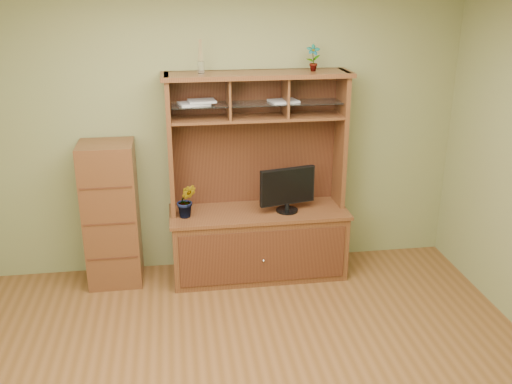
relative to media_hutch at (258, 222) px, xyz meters
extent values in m
cube|color=olive|center=(-0.31, 0.28, 0.83)|extent=(4.50, 0.02, 2.70)
cube|color=#4B2715|center=(0.00, -0.02, -0.21)|extent=(1.60, 0.55, 0.62)
cube|color=#35170E|center=(0.00, -0.30, -0.21)|extent=(1.50, 0.01, 0.50)
sphere|color=silver|center=(0.00, -0.32, -0.24)|extent=(0.02, 0.02, 0.02)
cube|color=#4B2715|center=(0.00, -0.02, 0.11)|extent=(1.64, 0.59, 0.03)
cube|color=#4B2715|center=(-0.78, 0.08, 0.75)|extent=(0.04, 0.35, 1.25)
cube|color=#4B2715|center=(0.78, 0.08, 0.75)|extent=(0.04, 0.35, 1.25)
cube|color=#35170E|center=(0.00, 0.24, 0.75)|extent=(1.52, 0.02, 1.25)
cube|color=#4B2715|center=(0.00, 0.08, 1.36)|extent=(1.66, 0.40, 0.04)
cube|color=#4B2715|center=(0.00, 0.08, 0.98)|extent=(1.52, 0.32, 0.02)
cube|color=#4B2715|center=(-0.25, 0.08, 1.16)|extent=(0.02, 0.31, 0.35)
cube|color=#4B2715|center=(0.25, 0.08, 1.16)|extent=(0.02, 0.31, 0.35)
cube|color=silver|center=(0.00, 0.07, 1.11)|extent=(1.50, 0.27, 0.01)
cylinder|color=black|center=(0.25, -0.08, 0.14)|extent=(0.20, 0.20, 0.02)
cylinder|color=black|center=(0.25, -0.08, 0.18)|extent=(0.04, 0.04, 0.06)
cube|color=black|center=(0.25, -0.08, 0.37)|extent=(0.52, 0.15, 0.34)
imported|color=#30561D|center=(-0.66, -0.08, 0.29)|extent=(0.18, 0.15, 0.32)
imported|color=#2A6423|center=(0.49, 0.08, 1.49)|extent=(0.13, 0.09, 0.23)
cylinder|color=silver|center=(-0.48, 0.08, 1.43)|extent=(0.06, 0.06, 0.10)
cylinder|color=#9C7A4E|center=(-0.48, 0.08, 1.57)|extent=(0.04, 0.04, 0.19)
cube|color=silver|center=(-0.56, 0.08, 1.12)|extent=(0.29, 0.25, 0.02)
cube|color=silver|center=(-0.49, 0.08, 1.14)|extent=(0.25, 0.20, 0.02)
cube|color=silver|center=(0.24, 0.08, 1.12)|extent=(0.28, 0.23, 0.02)
cube|color=#4B2715|center=(-1.33, 0.04, 0.14)|extent=(0.47, 0.43, 1.33)
cube|color=#35170E|center=(-1.33, -0.18, -0.19)|extent=(0.43, 0.01, 0.02)
cube|color=#35170E|center=(-1.33, -0.18, 0.14)|extent=(0.43, 0.01, 0.01)
cube|color=#35170E|center=(-1.33, -0.18, 0.47)|extent=(0.43, 0.01, 0.01)
camera|label=1|loc=(-0.74, -4.85, 2.12)|focal=40.00mm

